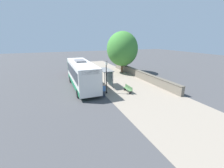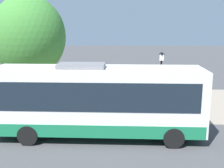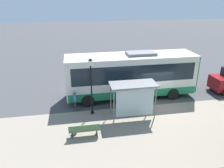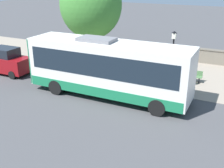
# 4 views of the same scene
# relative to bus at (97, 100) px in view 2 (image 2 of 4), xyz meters

# --- Properties ---
(ground_plane) EXTENTS (120.00, 120.00, 0.00)m
(ground_plane) POSITION_rel_bus_xyz_m (-2.00, -1.79, -1.99)
(ground_plane) COLOR #424244
(ground_plane) RESTS_ON ground
(sidewalk_plaza) EXTENTS (9.00, 44.00, 0.02)m
(sidewalk_plaza) POSITION_rel_bus_xyz_m (-6.50, -1.79, -1.98)
(sidewalk_plaza) COLOR gray
(sidewalk_plaza) RESTS_ON ground
(stone_wall) EXTENTS (0.60, 20.00, 1.31)m
(stone_wall) POSITION_rel_bus_xyz_m (-10.55, -1.79, -1.32)
(stone_wall) COLOR #6B6356
(stone_wall) RESTS_ON ground
(bus) EXTENTS (2.79, 10.65, 3.85)m
(bus) POSITION_rel_bus_xyz_m (0.00, 0.00, 0.00)
(bus) COLOR silver
(bus) RESTS_ON ground
(bus_shelter) EXTENTS (1.51, 3.22, 2.52)m
(bus_shelter) POSITION_rel_bus_xyz_m (-3.44, 0.72, 0.08)
(bus_shelter) COLOR slate
(bus_shelter) RESTS_ON ground
(pedestrian) EXTENTS (0.34, 0.22, 1.65)m
(pedestrian) POSITION_rel_bus_xyz_m (-1.69, 4.73, -1.02)
(pedestrian) COLOR #2D3347
(pedestrian) RESTS_ON ground
(bench) EXTENTS (0.40, 1.89, 0.88)m
(bench) POSITION_rel_bus_xyz_m (-5.17, 4.25, -1.50)
(bench) COLOR #4C7247
(bench) RESTS_ON ground
(street_lamp_near) EXTENTS (0.28, 0.28, 4.21)m
(street_lamp_near) POSITION_rel_bus_xyz_m (-2.44, 3.52, 0.51)
(street_lamp_near) COLOR black
(street_lamp_near) RESTS_ON ground
(shade_tree) EXTENTS (6.12, 6.12, 8.15)m
(shade_tree) POSITION_rel_bus_xyz_m (-9.48, -6.63, 2.79)
(shade_tree) COLOR brown
(shade_tree) RESTS_ON ground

